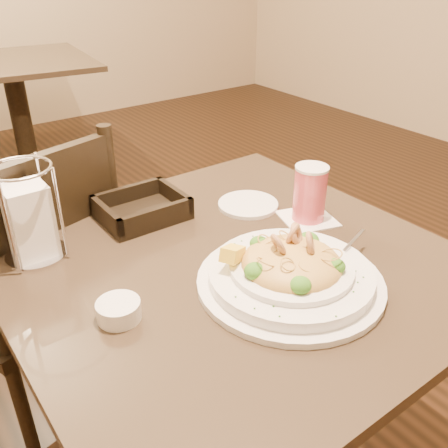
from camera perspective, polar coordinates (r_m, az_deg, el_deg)
main_table at (r=1.20m, az=0.58°, el=-13.30°), size 0.90×0.90×0.72m
background_table at (r=3.38m, az=-22.58°, el=13.09°), size 1.01×1.01×0.72m
dining_chair_near at (r=1.46m, az=-20.38°, el=-6.65°), size 0.51×0.51×0.93m
pasta_bowl at (r=0.98m, az=7.62°, el=-5.31°), size 0.41×0.37×0.12m
drink_glass at (r=1.20m, az=9.78°, el=3.42°), size 0.15×0.15×0.14m
bread_basket at (r=1.24m, az=-9.35°, el=1.61°), size 0.20×0.17×0.06m
napkin_caddy at (r=1.11m, az=-21.35°, el=0.54°), size 0.13×0.13×0.21m
side_plate at (r=1.28m, az=2.77°, el=2.24°), size 0.20×0.20×0.01m
butter_ramekin at (r=0.92m, az=-11.94°, el=-9.64°), size 0.09×0.09×0.03m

